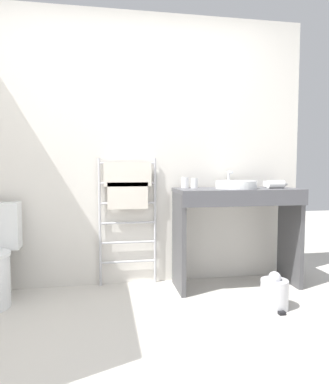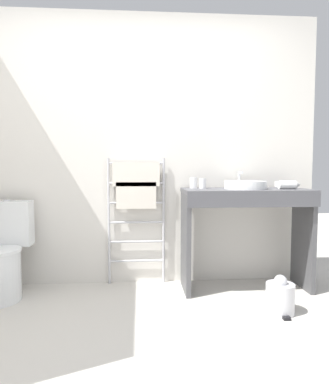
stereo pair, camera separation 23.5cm
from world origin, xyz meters
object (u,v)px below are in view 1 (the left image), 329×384
Objects in this scene: sink_basin at (236,184)px; trash_bin at (274,293)px; cup_near_edge at (194,183)px; towel_radiator at (128,194)px; hair_dryer at (276,184)px; cup_near_wall at (185,183)px.

trash_bin is at bearing -78.24° from sink_basin.
cup_near_edge is at bearing 127.33° from trash_bin.
hair_dryer is (1.32, -0.22, 0.09)m from towel_radiator.
towel_radiator is 0.98m from sink_basin.
trash_bin is at bearing -50.78° from cup_near_wall.
hair_dryer is at bearing -12.31° from cup_near_wall.
sink_basin is at bearing -17.78° from cup_near_wall.
sink_basin is 3.75× the size of cup_near_wall.
cup_near_edge reaches higher than hair_dryer.
cup_near_edge is at bearing 166.08° from sink_basin.
sink_basin is 0.46m from cup_near_wall.
towel_radiator is 5.77× the size of hair_dryer.
cup_near_wall reaches higher than sink_basin.
towel_radiator is 0.61m from cup_near_edge.
cup_near_wall is at bearing 162.22° from sink_basin.
sink_basin is 0.36m from hair_dryer.
towel_radiator reaches higher than cup_near_wall.
hair_dryer is at bearing -9.68° from towel_radiator.
cup_near_wall reaches higher than cup_near_edge.
cup_near_edge reaches higher than sink_basin.
trash_bin is at bearing -117.08° from hair_dryer.
towel_radiator is at bearing 170.32° from hair_dryer.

